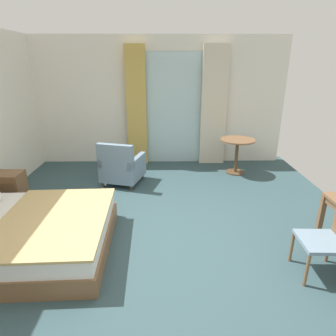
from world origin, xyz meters
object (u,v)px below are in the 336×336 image
(bed, at_px, (24,234))
(armchair_by_window, at_px, (122,167))
(desk_chair, at_px, (332,234))
(round_cafe_table, at_px, (237,148))
(nightstand, at_px, (10,189))

(bed, xyz_separation_m, armchair_by_window, (0.93, 2.19, 0.09))
(desk_chair, height_order, round_cafe_table, desk_chair)
(armchair_by_window, bearing_deg, bed, -113.01)
(bed, height_order, desk_chair, desk_chair)
(armchair_by_window, bearing_deg, round_cafe_table, 13.16)
(nightstand, xyz_separation_m, round_cafe_table, (4.14, 1.41, 0.28))
(bed, relative_size, round_cafe_table, 2.74)
(desk_chair, xyz_separation_m, armchair_by_window, (-2.64, 2.65, -0.17))
(bed, bearing_deg, desk_chair, -7.43)
(nightstand, xyz_separation_m, armchair_by_window, (1.75, 0.85, 0.06))
(desk_chair, bearing_deg, nightstand, 157.75)
(nightstand, bearing_deg, armchair_by_window, 26.00)
(desk_chair, height_order, armchair_by_window, desk_chair)
(round_cafe_table, bearing_deg, armchair_by_window, -166.84)
(armchair_by_window, bearing_deg, nightstand, -154.00)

